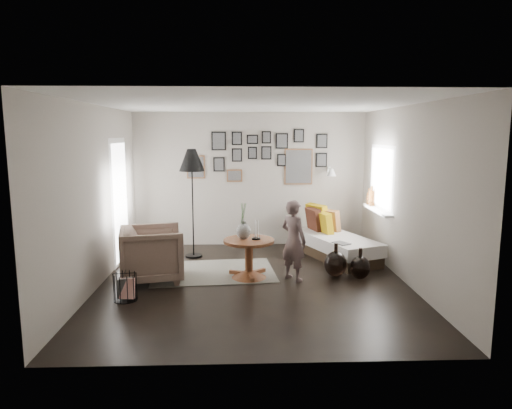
{
  "coord_description": "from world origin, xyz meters",
  "views": [
    {
      "loc": [
        -0.21,
        -6.5,
        2.19
      ],
      "look_at": [
        0.05,
        0.5,
        1.1
      ],
      "focal_mm": 32.0,
      "sensor_mm": 36.0,
      "label": 1
    }
  ],
  "objects_px": {
    "magazine_basket": "(125,287)",
    "vase": "(244,228)",
    "demijohn_small": "(360,267)",
    "child": "(294,240)",
    "demijohn_large": "(336,264)",
    "pedestal_table": "(249,260)",
    "floor_lamp": "(192,164)",
    "daybed": "(336,243)",
    "armchair": "(152,254)"
  },
  "relations": [
    {
      "from": "floor_lamp",
      "to": "demijohn_small",
      "type": "height_order",
      "value": "floor_lamp"
    },
    {
      "from": "child",
      "to": "demijohn_small",
      "type": "bearing_deg",
      "value": -132.08
    },
    {
      "from": "pedestal_table",
      "to": "floor_lamp",
      "type": "relative_size",
      "value": 0.4
    },
    {
      "from": "vase",
      "to": "daybed",
      "type": "xyz_separation_m",
      "value": [
        1.66,
        1.12,
        -0.51
      ]
    },
    {
      "from": "vase",
      "to": "demijohn_small",
      "type": "bearing_deg",
      "value": -3.81
    },
    {
      "from": "armchair",
      "to": "vase",
      "type": "bearing_deg",
      "value": -98.47
    },
    {
      "from": "demijohn_small",
      "to": "child",
      "type": "distance_m",
      "value": 1.11
    },
    {
      "from": "pedestal_table",
      "to": "demijohn_small",
      "type": "height_order",
      "value": "pedestal_table"
    },
    {
      "from": "demijohn_small",
      "to": "armchair",
      "type": "bearing_deg",
      "value": 179.51
    },
    {
      "from": "floor_lamp",
      "to": "demijohn_small",
      "type": "relative_size",
      "value": 4.03
    },
    {
      "from": "demijohn_large",
      "to": "armchair",
      "type": "bearing_deg",
      "value": -178.09
    },
    {
      "from": "vase",
      "to": "demijohn_large",
      "type": "xyz_separation_m",
      "value": [
        1.42,
        0.0,
        -0.57
      ]
    },
    {
      "from": "armchair",
      "to": "magazine_basket",
      "type": "height_order",
      "value": "armchair"
    },
    {
      "from": "pedestal_table",
      "to": "floor_lamp",
      "type": "distance_m",
      "value": 2.11
    },
    {
      "from": "pedestal_table",
      "to": "demijohn_small",
      "type": "xyz_separation_m",
      "value": [
        1.69,
        -0.1,
        -0.1
      ]
    },
    {
      "from": "pedestal_table",
      "to": "floor_lamp",
      "type": "bearing_deg",
      "value": 127.46
    },
    {
      "from": "daybed",
      "to": "child",
      "type": "distance_m",
      "value": 1.58
    },
    {
      "from": "daybed",
      "to": "magazine_basket",
      "type": "height_order",
      "value": "daybed"
    },
    {
      "from": "armchair",
      "to": "magazine_basket",
      "type": "xyz_separation_m",
      "value": [
        -0.21,
        -0.81,
        -0.23
      ]
    },
    {
      "from": "pedestal_table",
      "to": "armchair",
      "type": "relative_size",
      "value": 0.85
    },
    {
      "from": "floor_lamp",
      "to": "child",
      "type": "height_order",
      "value": "floor_lamp"
    },
    {
      "from": "vase",
      "to": "daybed",
      "type": "distance_m",
      "value": 2.07
    },
    {
      "from": "pedestal_table",
      "to": "vase",
      "type": "relative_size",
      "value": 1.4
    },
    {
      "from": "daybed",
      "to": "demijohn_large",
      "type": "xyz_separation_m",
      "value": [
        -0.24,
        -1.12,
        -0.06
      ]
    },
    {
      "from": "daybed",
      "to": "demijohn_small",
      "type": "relative_size",
      "value": 4.05
    },
    {
      "from": "child",
      "to": "floor_lamp",
      "type": "bearing_deg",
      "value": 7.8
    },
    {
      "from": "pedestal_table",
      "to": "child",
      "type": "distance_m",
      "value": 0.75
    },
    {
      "from": "magazine_basket",
      "to": "vase",
      "type": "bearing_deg",
      "value": 29.59
    },
    {
      "from": "magazine_basket",
      "to": "child",
      "type": "bearing_deg",
      "value": 18.41
    },
    {
      "from": "magazine_basket",
      "to": "demijohn_small",
      "type": "distance_m",
      "value": 3.44
    },
    {
      "from": "demijohn_small",
      "to": "child",
      "type": "height_order",
      "value": "child"
    },
    {
      "from": "daybed",
      "to": "armchair",
      "type": "distance_m",
      "value": 3.26
    },
    {
      "from": "pedestal_table",
      "to": "demijohn_small",
      "type": "relative_size",
      "value": 1.62
    },
    {
      "from": "magazine_basket",
      "to": "demijohn_small",
      "type": "height_order",
      "value": "demijohn_small"
    },
    {
      "from": "daybed",
      "to": "floor_lamp",
      "type": "distance_m",
      "value": 2.91
    },
    {
      "from": "magazine_basket",
      "to": "demijohn_small",
      "type": "relative_size",
      "value": 0.77
    },
    {
      "from": "floor_lamp",
      "to": "child",
      "type": "relative_size",
      "value": 1.58
    },
    {
      "from": "armchair",
      "to": "demijohn_small",
      "type": "distance_m",
      "value": 3.15
    },
    {
      "from": "demijohn_large",
      "to": "magazine_basket",
      "type": "bearing_deg",
      "value": -163.31
    },
    {
      "from": "demijohn_large",
      "to": "child",
      "type": "bearing_deg",
      "value": -169.48
    },
    {
      "from": "demijohn_large",
      "to": "child",
      "type": "height_order",
      "value": "child"
    },
    {
      "from": "pedestal_table",
      "to": "daybed",
      "type": "height_order",
      "value": "daybed"
    },
    {
      "from": "demijohn_small",
      "to": "child",
      "type": "bearing_deg",
      "value": -179.74
    },
    {
      "from": "demijohn_large",
      "to": "child",
      "type": "distance_m",
      "value": 0.8
    },
    {
      "from": "pedestal_table",
      "to": "daybed",
      "type": "bearing_deg",
      "value": 35.8
    },
    {
      "from": "vase",
      "to": "demijohn_small",
      "type": "relative_size",
      "value": 1.15
    },
    {
      "from": "armchair",
      "to": "demijohn_small",
      "type": "relative_size",
      "value": 1.9
    },
    {
      "from": "demijohn_large",
      "to": "floor_lamp",
      "type": "bearing_deg",
      "value": 151.74
    },
    {
      "from": "child",
      "to": "pedestal_table",
      "type": "bearing_deg",
      "value": 38.93
    },
    {
      "from": "pedestal_table",
      "to": "floor_lamp",
      "type": "height_order",
      "value": "floor_lamp"
    }
  ]
}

